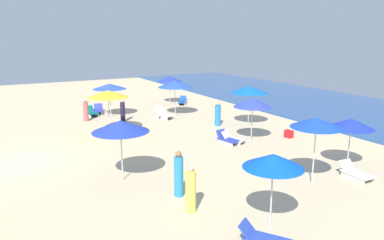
# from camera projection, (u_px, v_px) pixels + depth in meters

# --- Properties ---
(ground_plane) EXTENTS (60.00, 60.00, 0.00)m
(ground_plane) POSITION_uv_depth(u_px,v_px,m) (18.00, 163.00, 16.81)
(ground_plane) COLOR beige
(ocean) EXTENTS (60.00, 12.69, 0.12)m
(ocean) POSITION_uv_depth(u_px,v_px,m) (358.00, 111.00, 27.96)
(ocean) COLOR #29518E
(ocean) RESTS_ON ground_plane
(umbrella_0) EXTENTS (1.98, 1.98, 2.68)m
(umbrella_0) POSITION_uv_depth(u_px,v_px,m) (316.00, 123.00, 13.96)
(umbrella_0) COLOR silver
(umbrella_0) RESTS_ON ground_plane
(umbrella_1) EXTENTS (2.27, 2.27, 2.48)m
(umbrella_1) POSITION_uv_depth(u_px,v_px,m) (120.00, 126.00, 14.42)
(umbrella_1) COLOR silver
(umbrella_1) RESTS_ON ground_plane
(umbrella_2) EXTENTS (1.82, 1.82, 2.36)m
(umbrella_2) POSITION_uv_depth(u_px,v_px,m) (273.00, 161.00, 10.77)
(umbrella_2) COLOR silver
(umbrella_2) RESTS_ON ground_plane
(lounge_chair_2_0) EXTENTS (1.51, 1.27, 0.66)m
(lounge_chair_2_0) POSITION_uv_depth(u_px,v_px,m) (264.00, 240.00, 10.07)
(lounge_chair_2_0) COLOR silver
(lounge_chair_2_0) RESTS_ON ground_plane
(umbrella_3) EXTENTS (1.92, 1.92, 2.23)m
(umbrella_3) POSITION_uv_depth(u_px,v_px,m) (351.00, 124.00, 15.83)
(umbrella_3) COLOR silver
(umbrella_3) RESTS_ON ground_plane
(lounge_chair_3_0) EXTENTS (1.43, 0.73, 0.62)m
(lounge_chair_3_0) POSITION_uv_depth(u_px,v_px,m) (356.00, 173.00, 15.04)
(lounge_chair_3_0) COLOR silver
(lounge_chair_3_0) RESTS_ON ground_plane
(umbrella_4) EXTENTS (2.36, 2.36, 2.59)m
(umbrella_4) POSITION_uv_depth(u_px,v_px,m) (108.00, 94.00, 21.42)
(umbrella_4) COLOR silver
(umbrella_4) RESTS_ON ground_plane
(umbrella_5) EXTENTS (2.45, 2.45, 2.57)m
(umbrella_5) POSITION_uv_depth(u_px,v_px,m) (175.00, 84.00, 26.37)
(umbrella_5) COLOR silver
(umbrella_5) RESTS_ON ground_plane
(lounge_chair_5_0) EXTENTS (1.54, 0.88, 0.69)m
(lounge_chair_5_0) POSITION_uv_depth(u_px,v_px,m) (160.00, 113.00, 26.21)
(lounge_chair_5_0) COLOR silver
(lounge_chair_5_0) RESTS_ON ground_plane
(lounge_chair_5_1) EXTENTS (1.39, 0.90, 0.75)m
(lounge_chair_5_1) POSITION_uv_depth(u_px,v_px,m) (165.00, 115.00, 25.71)
(lounge_chair_5_1) COLOR silver
(lounge_chair_5_1) RESTS_ON ground_plane
(umbrella_6) EXTENTS (2.08, 2.08, 2.39)m
(umbrella_6) POSITION_uv_depth(u_px,v_px,m) (252.00, 103.00, 20.04)
(umbrella_6) COLOR silver
(umbrella_6) RESTS_ON ground_plane
(lounge_chair_6_0) EXTENTS (1.43, 0.85, 0.67)m
(lounge_chair_6_0) POSITION_uv_depth(u_px,v_px,m) (227.00, 139.00, 19.90)
(lounge_chair_6_0) COLOR silver
(lounge_chair_6_0) RESTS_ON ground_plane
(lounge_chair_6_1) EXTENTS (1.37, 1.10, 0.62)m
(lounge_chair_6_1) POSITION_uv_depth(u_px,v_px,m) (233.00, 139.00, 19.96)
(lounge_chair_6_1) COLOR silver
(lounge_chair_6_1) RESTS_ON ground_plane
(umbrella_7) EXTENTS (2.14, 2.14, 2.33)m
(umbrella_7) POSITION_uv_depth(u_px,v_px,m) (170.00, 79.00, 31.15)
(umbrella_7) COLOR silver
(umbrella_7) RESTS_ON ground_plane
(lounge_chair_7_0) EXTENTS (1.45, 1.23, 0.66)m
(lounge_chair_7_0) POSITION_uv_depth(u_px,v_px,m) (182.00, 102.00, 31.05)
(lounge_chair_7_0) COLOR silver
(lounge_chair_7_0) RESTS_ON ground_plane
(umbrella_8) EXTENTS (2.38, 2.38, 2.56)m
(umbrella_8) POSITION_uv_depth(u_px,v_px,m) (249.00, 90.00, 23.43)
(umbrella_8) COLOR silver
(umbrella_8) RESTS_ON ground_plane
(umbrella_9) EXTENTS (2.37, 2.37, 2.38)m
(umbrella_9) POSITION_uv_depth(u_px,v_px,m) (110.00, 86.00, 26.00)
(umbrella_9) COLOR silver
(umbrella_9) RESTS_ON ground_plane
(lounge_chair_9_0) EXTENTS (1.60, 1.07, 0.64)m
(lounge_chair_9_0) POSITION_uv_depth(u_px,v_px,m) (98.00, 110.00, 27.49)
(lounge_chair_9_0) COLOR silver
(lounge_chair_9_0) RESTS_ON ground_plane
(lounge_chair_9_1) EXTENTS (1.32, 0.79, 0.70)m
(lounge_chair_9_1) POSITION_uv_depth(u_px,v_px,m) (91.00, 113.00, 26.62)
(lounge_chair_9_1) COLOR silver
(lounge_chair_9_1) RESTS_ON ground_plane
(beachgoer_0) EXTENTS (0.45, 0.45, 1.62)m
(beachgoer_0) POSITION_uv_depth(u_px,v_px,m) (191.00, 191.00, 12.07)
(beachgoer_0) COLOR #F3E252
(beachgoer_0) RESTS_ON ground_plane
(beachgoer_1) EXTENTS (0.40, 0.40, 1.58)m
(beachgoer_1) POSITION_uv_depth(u_px,v_px,m) (123.00, 111.00, 24.68)
(beachgoer_1) COLOR #261B38
(beachgoer_1) RESTS_ON ground_plane
(beachgoer_2) EXTENTS (0.47, 0.47, 1.71)m
(beachgoer_2) POSITION_uv_depth(u_px,v_px,m) (179.00, 175.00, 13.26)
(beachgoer_2) COLOR #2685C4
(beachgoer_2) RESTS_ON ground_plane
(beachgoer_3) EXTENTS (0.43, 0.43, 1.58)m
(beachgoer_3) POSITION_uv_depth(u_px,v_px,m) (218.00, 115.00, 23.67)
(beachgoer_3) COLOR blue
(beachgoer_3) RESTS_ON ground_plane
(beachgoer_4) EXTENTS (0.40, 0.40, 1.54)m
(beachgoer_4) POSITION_uv_depth(u_px,v_px,m) (86.00, 111.00, 24.94)
(beachgoer_4) COLOR #E15B5C
(beachgoer_4) RESTS_ON ground_plane
(cooler_box_0) EXTENTS (0.49, 0.37, 0.43)m
(cooler_box_0) POSITION_uv_depth(u_px,v_px,m) (289.00, 134.00, 21.01)
(cooler_box_0) COLOR red
(cooler_box_0) RESTS_ON ground_plane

